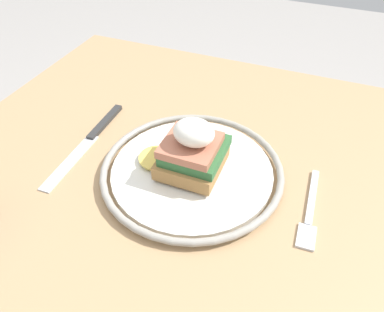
% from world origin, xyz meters
% --- Properties ---
extents(dining_table, '(0.80, 0.73, 0.76)m').
position_xyz_m(dining_table, '(0.00, 0.00, 0.61)').
color(dining_table, tan).
rests_on(dining_table, ground_plane).
extents(plate, '(0.26, 0.26, 0.02)m').
position_xyz_m(plate, '(0.01, -0.01, 0.77)').
color(plate, silver).
rests_on(plate, dining_table).
extents(sandwich, '(0.12, 0.09, 0.08)m').
position_xyz_m(sandwich, '(0.01, -0.01, 0.80)').
color(sandwich, '#9E703D').
rests_on(sandwich, plate).
extents(fork, '(0.02, 0.14, 0.00)m').
position_xyz_m(fork, '(-0.15, -0.01, 0.76)').
color(fork, silver).
rests_on(fork, dining_table).
extents(knife, '(0.02, 0.21, 0.01)m').
position_xyz_m(knife, '(0.19, -0.03, 0.76)').
color(knife, '#2D2D2D').
rests_on(knife, dining_table).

